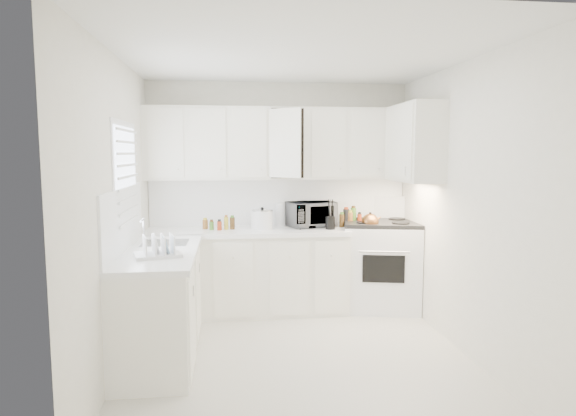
{
  "coord_description": "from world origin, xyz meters",
  "views": [
    {
      "loc": [
        -0.58,
        -4.17,
        1.8
      ],
      "look_at": [
        0.0,
        0.7,
        1.25
      ],
      "focal_mm": 30.92,
      "sensor_mm": 36.0,
      "label": 1
    }
  ],
  "objects": [
    {
      "name": "floor",
      "position": [
        0.0,
        0.0,
        0.0
      ],
      "size": [
        3.2,
        3.2,
        0.0
      ],
      "primitive_type": "plane",
      "color": "silver",
      "rests_on": "ground"
    },
    {
      "name": "ceiling",
      "position": [
        0.0,
        0.0,
        2.6
      ],
      "size": [
        3.2,
        3.2,
        0.0
      ],
      "primitive_type": "plane",
      "rotation": [
        3.14,
        0.0,
        0.0
      ],
      "color": "white",
      "rests_on": "ground"
    },
    {
      "name": "wall_back",
      "position": [
        0.0,
        1.6,
        1.3
      ],
      "size": [
        3.0,
        0.0,
        3.0
      ],
      "primitive_type": "plane",
      "rotation": [
        1.57,
        0.0,
        0.0
      ],
      "color": "white",
      "rests_on": "ground"
    },
    {
      "name": "wall_front",
      "position": [
        0.0,
        -1.6,
        1.3
      ],
      "size": [
        3.0,
        0.0,
        3.0
      ],
      "primitive_type": "plane",
      "rotation": [
        -1.57,
        0.0,
        0.0
      ],
      "color": "white",
      "rests_on": "ground"
    },
    {
      "name": "wall_left",
      "position": [
        -1.5,
        0.0,
        1.3
      ],
      "size": [
        0.0,
        3.2,
        3.2
      ],
      "primitive_type": "plane",
      "rotation": [
        1.57,
        0.0,
        1.57
      ],
      "color": "white",
      "rests_on": "ground"
    },
    {
      "name": "wall_right",
      "position": [
        1.5,
        0.0,
        1.3
      ],
      "size": [
        0.0,
        3.2,
        3.2
      ],
      "primitive_type": "plane",
      "rotation": [
        1.57,
        0.0,
        -1.57
      ],
      "color": "white",
      "rests_on": "ground"
    },
    {
      "name": "window_blinds",
      "position": [
        -1.48,
        0.35,
        1.55
      ],
      "size": [
        0.06,
        0.96,
        1.06
      ],
      "primitive_type": null,
      "color": "white",
      "rests_on": "wall_left"
    },
    {
      "name": "lower_cabinets_back",
      "position": [
        -0.39,
        1.3,
        0.45
      ],
      "size": [
        2.22,
        0.6,
        0.9
      ],
      "primitive_type": null,
      "color": "white",
      "rests_on": "floor"
    },
    {
      "name": "lower_cabinets_left",
      "position": [
        -1.2,
        0.2,
        0.45
      ],
      "size": [
        0.6,
        1.6,
        0.9
      ],
      "primitive_type": null,
      "color": "white",
      "rests_on": "floor"
    },
    {
      "name": "countertop_back",
      "position": [
        -0.39,
        1.29,
        0.93
      ],
      "size": [
        2.24,
        0.64,
        0.05
      ],
      "primitive_type": "cube",
      "color": "white",
      "rests_on": "lower_cabinets_back"
    },
    {
      "name": "countertop_left",
      "position": [
        -1.19,
        0.2,
        0.93
      ],
      "size": [
        0.64,
        1.62,
        0.05
      ],
      "primitive_type": "cube",
      "color": "white",
      "rests_on": "lower_cabinets_left"
    },
    {
      "name": "backsplash_back",
      "position": [
        0.0,
        1.59,
        1.23
      ],
      "size": [
        2.98,
        0.02,
        0.55
      ],
      "primitive_type": "cube",
      "color": "white",
      "rests_on": "wall_back"
    },
    {
      "name": "backsplash_left",
      "position": [
        -1.49,
        0.2,
        1.23
      ],
      "size": [
        0.02,
        1.6,
        0.55
      ],
      "primitive_type": "cube",
      "color": "white",
      "rests_on": "wall_left"
    },
    {
      "name": "upper_cabinets_back",
      "position": [
        0.0,
        1.44,
        1.5
      ],
      "size": [
        3.0,
        0.33,
        0.8
      ],
      "primitive_type": null,
      "color": "white",
      "rests_on": "wall_back"
    },
    {
      "name": "upper_cabinets_right",
      "position": [
        1.33,
        0.82,
        1.5
      ],
      "size": [
        0.33,
        0.9,
        0.8
      ],
      "primitive_type": null,
      "color": "white",
      "rests_on": "wall_right"
    },
    {
      "name": "sink",
      "position": [
        -1.19,
        0.55,
        1.07
      ],
      "size": [
        0.42,
        0.38,
        0.3
      ],
      "primitive_type": null,
      "color": "gray",
      "rests_on": "countertop_left"
    },
    {
      "name": "stove",
      "position": [
        1.15,
        1.29,
        0.65
      ],
      "size": [
        0.97,
        0.86,
        1.3
      ],
      "primitive_type": null,
      "rotation": [
        0.0,
        0.0,
        -0.22
      ],
      "color": "white",
      "rests_on": "floor"
    },
    {
      "name": "tea_kettle",
      "position": [
        0.97,
        1.13,
        1.05
      ],
      "size": [
        0.23,
        0.2,
        0.22
      ],
      "primitive_type": null,
      "rotation": [
        0.0,
        0.0,
        0.01
      ],
      "color": "#9A5C2A",
      "rests_on": "stove"
    },
    {
      "name": "frying_pan",
      "position": [
        1.33,
        1.45,
        0.96
      ],
      "size": [
        0.24,
        0.4,
        0.04
      ],
      "primitive_type": null,
      "rotation": [
        0.0,
        0.0,
        0.02
      ],
      "color": "black",
      "rests_on": "stove"
    },
    {
      "name": "microwave",
      "position": [
        0.35,
        1.42,
        1.13
      ],
      "size": [
        0.58,
        0.43,
        0.35
      ],
      "primitive_type": "imported",
      "rotation": [
        0.0,
        0.0,
        0.32
      ],
      "color": "gray",
      "rests_on": "countertop_back"
    },
    {
      "name": "rice_cooker",
      "position": [
        -0.22,
        1.31,
        1.07
      ],
      "size": [
        0.3,
        0.3,
        0.24
      ],
      "primitive_type": null,
      "rotation": [
        0.0,
        0.0,
        0.25
      ],
      "color": "white",
      "rests_on": "countertop_back"
    },
    {
      "name": "paper_towel",
      "position": [
        0.01,
        1.51,
        1.08
      ],
      "size": [
        0.12,
        0.12,
        0.27
      ],
      "primitive_type": "cylinder",
      "color": "white",
      "rests_on": "countertop_back"
    },
    {
      "name": "utensil_crock",
      "position": [
        0.53,
        1.2,
        1.12
      ],
      "size": [
        0.13,
        0.13,
        0.34
      ],
      "primitive_type": null,
      "rotation": [
        0.0,
        0.0,
        -0.15
      ],
      "color": "black",
      "rests_on": "countertop_back"
    },
    {
      "name": "dish_rack",
      "position": [
        -1.17,
        -0.07,
        1.05
      ],
      "size": [
        0.43,
        0.36,
        0.2
      ],
      "primitive_type": null,
      "rotation": [
        0.0,
        0.0,
        0.27
      ],
      "color": "white",
      "rests_on": "countertop_left"
    },
    {
      "name": "spice_left_0",
      "position": [
        -0.85,
        1.42,
        1.02
      ],
      "size": [
        0.06,
        0.06,
        0.13
      ],
      "primitive_type": "cylinder",
      "color": "#945C28",
      "rests_on": "countertop_back"
    },
    {
      "name": "spice_left_1",
      "position": [
        -0.78,
        1.33,
        1.02
      ],
      "size": [
        0.06,
        0.06,
        0.13
      ],
      "primitive_type": "cylinder",
      "color": "#49802A",
      "rests_on": "countertop_back"
    },
    {
      "name": "spice_left_2",
      "position": [
        -0.7,
        1.42,
        1.02
      ],
      "size": [
        0.06,
        0.06,
        0.13
      ],
      "primitive_type": "cylinder",
      "color": "#A83516",
      "rests_on": "countertop_back"
    },
    {
      "name": "spice_left_3",
      "position": [
        -0.62,
        1.33,
        1.02
      ],
      "size": [
        0.06,
        0.06,
        0.13
      ],
      "primitive_type": "cylinder",
      "color": "gold",
      "rests_on": "countertop_back"
    },
    {
      "name": "spice_left_4",
      "position": [
        -0.55,
        1.42,
        1.02
      ],
      "size": [
        0.06,
        0.06,
        0.13
      ],
      "primitive_type": "cylinder",
      "color": "#503516",
      "rests_on": "countertop_back"
    },
    {
      "name": "sauce_right_0",
      "position": [
        0.58,
        1.46,
        1.05
      ],
      "size": [
        0.06,
        0.06,
        0.19
      ],
      "primitive_type": "cylinder",
      "color": "#A83516",
      "rests_on": "countertop_back"
    },
    {
      "name": "sauce_right_1",
      "position": [
        0.64,
        1.4,
        1.05
      ],
      "size": [
        0.06,
        0.06,
        0.19
      ],
      "primitive_type": "cylinder",
      "color": "gold",
      "rests_on": "countertop_back"
    },
    {
      "name": "sauce_right_2",
      "position": [
        0.69,
        1.46,
        1.05
      ],
      "size": [
        0.06,
        0.06,
        0.19
      ],
      "primitive_type": "cylinder",
      "color": "#503516",
      "rests_on": "countertop_back"
    },
    {
      "name": "sauce_right_3",
      "position": [
        0.74,
        1.4,
        1.05
      ],
      "size": [
        0.06,
        0.06,
        0.19
      ],
      "primitive_type": "cylinder",
      "color": "black",
      "rests_on": "countertop_back"
    },
    {
      "name": "sauce_right_4",
      "position": [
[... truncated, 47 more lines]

